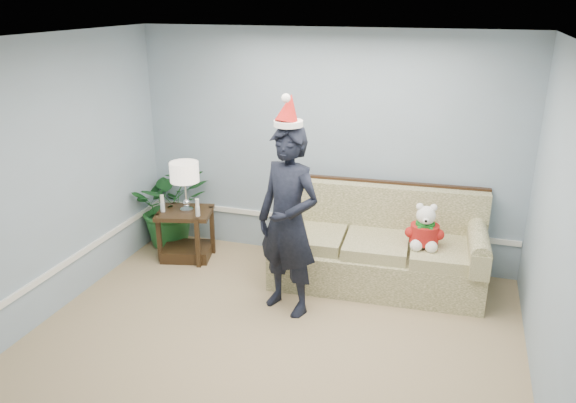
{
  "coord_description": "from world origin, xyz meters",
  "views": [
    {
      "loc": [
        1.48,
        -3.64,
        3.02
      ],
      "look_at": [
        -0.16,
        1.55,
        1.01
      ],
      "focal_mm": 35.0,
      "sensor_mm": 36.0,
      "label": 1
    }
  ],
  "objects_px": {
    "side_table": "(187,239)",
    "teddy_bear": "(425,231)",
    "man": "(288,222)",
    "table_lamp": "(184,174)",
    "houseplant": "(171,205)",
    "sofa": "(378,250)"
  },
  "relations": [
    {
      "from": "side_table",
      "to": "teddy_bear",
      "type": "bearing_deg",
      "value": -1.28
    },
    {
      "from": "sofa",
      "to": "side_table",
      "type": "relative_size",
      "value": 3.14
    },
    {
      "from": "table_lamp",
      "to": "man",
      "type": "relative_size",
      "value": 0.32
    },
    {
      "from": "houseplant",
      "to": "side_table",
      "type": "bearing_deg",
      "value": -40.78
    },
    {
      "from": "table_lamp",
      "to": "houseplant",
      "type": "xyz_separation_m",
      "value": [
        -0.39,
        0.31,
        -0.54
      ]
    },
    {
      "from": "teddy_bear",
      "to": "side_table",
      "type": "bearing_deg",
      "value": 174.03
    },
    {
      "from": "table_lamp",
      "to": "houseplant",
      "type": "relative_size",
      "value": 0.57
    },
    {
      "from": "sofa",
      "to": "man",
      "type": "relative_size",
      "value": 1.21
    },
    {
      "from": "houseplant",
      "to": "teddy_bear",
      "type": "bearing_deg",
      "value": -6.77
    },
    {
      "from": "man",
      "to": "teddy_bear",
      "type": "height_order",
      "value": "man"
    },
    {
      "from": "sofa",
      "to": "side_table",
      "type": "bearing_deg",
      "value": 179.32
    },
    {
      "from": "table_lamp",
      "to": "houseplant",
      "type": "bearing_deg",
      "value": 141.57
    },
    {
      "from": "side_table",
      "to": "table_lamp",
      "type": "relative_size",
      "value": 1.22
    },
    {
      "from": "sofa",
      "to": "side_table",
      "type": "distance_m",
      "value": 2.31
    },
    {
      "from": "houseplant",
      "to": "man",
      "type": "height_order",
      "value": "man"
    },
    {
      "from": "side_table",
      "to": "man",
      "type": "xyz_separation_m",
      "value": [
        1.54,
        -0.77,
        0.72
      ]
    },
    {
      "from": "side_table",
      "to": "teddy_bear",
      "type": "relative_size",
      "value": 1.53
    },
    {
      "from": "table_lamp",
      "to": "teddy_bear",
      "type": "distance_m",
      "value": 2.78
    },
    {
      "from": "table_lamp",
      "to": "teddy_bear",
      "type": "bearing_deg",
      "value": -1.33
    },
    {
      "from": "sofa",
      "to": "teddy_bear",
      "type": "distance_m",
      "value": 0.63
    },
    {
      "from": "table_lamp",
      "to": "teddy_bear",
      "type": "xyz_separation_m",
      "value": [
        2.76,
        -0.06,
        -0.34
      ]
    },
    {
      "from": "man",
      "to": "side_table",
      "type": "bearing_deg",
      "value": 174.87
    }
  ]
}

